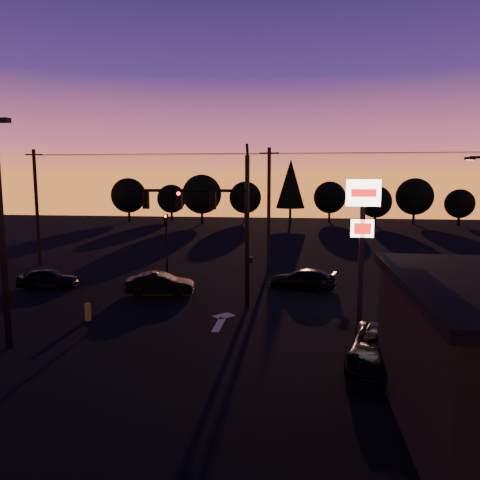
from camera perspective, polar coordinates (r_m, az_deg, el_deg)
The scene contains 23 objects.
ground at distance 21.56m, azimuth -4.35°, elevation -11.01°, with size 120.00×120.00×0.00m, color black.
lane_arrow at distance 23.03m, azimuth -2.29°, elevation -9.74°, with size 1.20×3.10×0.01m.
traffic_signal_mast at distance 24.44m, azimuth -2.85°, elevation 3.07°, with size 6.79×0.52×8.58m.
secondary_signal at distance 33.03m, azimuth -8.99°, elevation 0.57°, with size 0.30×0.31×4.35m.
parking_lot_light at distance 20.65m, azimuth -27.16°, elevation 2.30°, with size 1.25×0.30×9.14m.
pylon_sign at distance 21.79m, azimuth 14.70°, elevation 2.20°, with size 1.50×0.28×6.80m.
utility_pole_0 at distance 39.57m, azimuth -23.53°, elevation 3.71°, with size 1.40×0.26×9.00m.
utility_pole_1 at distance 34.15m, azimuth 3.53°, elevation 3.80°, with size 1.40×0.26×9.00m.
power_wires at distance 34.11m, azimuth 3.59°, elevation 10.47°, with size 36.00×1.22×0.07m.
bollard at distance 24.06m, azimuth -18.06°, elevation -8.32°, with size 0.28×0.28×0.85m, color orange.
tree_0 at distance 74.77m, azimuth -13.44°, elevation 5.31°, with size 5.36×5.36×6.74m.
tree_1 at distance 75.80m, azimuth -8.36°, elevation 4.99°, with size 4.54×4.54×5.71m.
tree_2 at distance 69.50m, azimuth -4.67°, elevation 5.58°, with size 5.77×5.78×7.26m.
tree_3 at distance 72.53m, azimuth 0.64°, elevation 5.20°, with size 4.95×4.95×6.22m.
tree_4 at distance 69.02m, azimuth 6.19°, elevation 6.84°, with size 4.18×4.18×9.50m.
tree_5 at distance 74.24m, azimuth 10.88°, elevation 5.12°, with size 4.95×4.95×6.22m.
tree_6 at distance 68.96m, azimuth 16.20°, elevation 4.51°, with size 4.54×4.54×5.71m.
tree_7 at distance 73.05m, azimuth 20.51°, elevation 4.98°, with size 5.36×5.36×6.74m.
tree_8 at distance 73.76m, azimuth 25.20°, elevation 4.03°, with size 4.12×4.12×5.19m.
car_left at distance 31.63m, azimuth -22.37°, elevation -4.36°, with size 1.45×3.60×1.23m, color black.
car_mid at distance 28.10m, azimuth -9.72°, elevation -5.27°, with size 1.38×3.97×1.31m, color black.
car_right at distance 29.35m, azimuth 7.61°, elevation -4.75°, with size 1.72×4.23×1.23m, color black.
suv_parked at distance 18.34m, azimuth 16.95°, elevation -12.47°, with size 2.28×4.95×1.38m, color black.
Camera 1 is at (4.10, -20.01, 6.91)m, focal length 35.00 mm.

